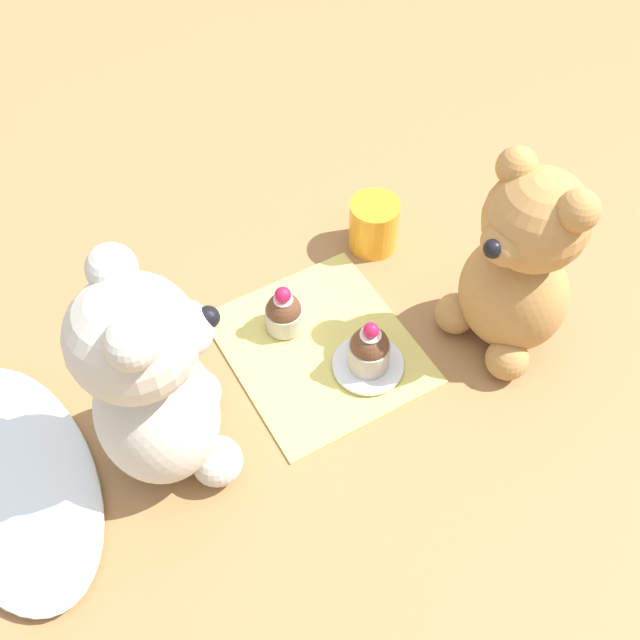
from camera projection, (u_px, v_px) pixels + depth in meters
ground_plane at (320, 349)px, 0.88m from camera, size 4.00×4.00×0.00m
knitted_placemat at (320, 347)px, 0.88m from camera, size 0.23×0.20×0.01m
tulle_cloth at (16, 480)px, 0.77m from camera, size 0.31×0.16×0.03m
teddy_bear_cream at (153, 385)px, 0.70m from camera, size 0.16×0.15×0.27m
teddy_bear_tan at (519, 268)px, 0.80m from camera, size 0.14×0.14×0.25m
cupcake_near_cream_bear at (284, 312)px, 0.88m from camera, size 0.05×0.05×0.07m
saucer_plate at (368, 364)px, 0.86m from camera, size 0.08×0.08×0.01m
cupcake_near_tan_bear at (369, 349)px, 0.83m from camera, size 0.05×0.05×0.07m
juice_glass at (374, 225)px, 0.96m from camera, size 0.06×0.06×0.07m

